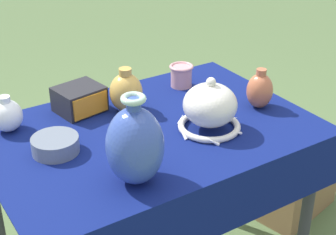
{
  "coord_description": "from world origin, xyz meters",
  "views": [
    {
      "loc": [
        -0.77,
        -1.33,
        1.64
      ],
      "look_at": [
        -0.01,
        -0.13,
        0.89
      ],
      "focal_mm": 55.0,
      "sensor_mm": 36.0,
      "label": 1
    }
  ],
  "objects_px": {
    "wooden_crate": "(288,183)",
    "vase_dome_bell": "(210,109)",
    "jar_round_terracotta": "(260,90)",
    "mosaic_tile_box": "(80,99)",
    "vase_tall_bulbous": "(135,145)",
    "cup_wide_rose": "(181,75)",
    "jar_round_porcelain": "(7,115)",
    "pot_squat_slate": "(55,145)",
    "jar_round_ochre": "(127,92)"
  },
  "relations": [
    {
      "from": "wooden_crate",
      "to": "vase_dome_bell",
      "type": "bearing_deg",
      "value": -173.15
    },
    {
      "from": "vase_dome_bell",
      "to": "jar_round_terracotta",
      "type": "bearing_deg",
      "value": 8.23
    },
    {
      "from": "vase_dome_bell",
      "to": "mosaic_tile_box",
      "type": "distance_m",
      "value": 0.48
    },
    {
      "from": "vase_tall_bulbous",
      "to": "cup_wide_rose",
      "type": "xyz_separation_m",
      "value": [
        0.48,
        0.48,
        -0.07
      ]
    },
    {
      "from": "mosaic_tile_box",
      "to": "cup_wide_rose",
      "type": "xyz_separation_m",
      "value": [
        0.43,
        -0.02,
        0.0
      ]
    },
    {
      "from": "jar_round_porcelain",
      "to": "wooden_crate",
      "type": "height_order",
      "value": "jar_round_porcelain"
    },
    {
      "from": "jar_round_porcelain",
      "to": "vase_tall_bulbous",
      "type": "bearing_deg",
      "value": -66.3
    },
    {
      "from": "jar_round_porcelain",
      "to": "pot_squat_slate",
      "type": "bearing_deg",
      "value": -69.59
    },
    {
      "from": "pot_squat_slate",
      "to": "jar_round_ochre",
      "type": "xyz_separation_m",
      "value": [
        0.33,
        0.14,
        0.05
      ]
    },
    {
      "from": "pot_squat_slate",
      "to": "jar_round_terracotta",
      "type": "bearing_deg",
      "value": -7.83
    },
    {
      "from": "jar_round_ochre",
      "to": "wooden_crate",
      "type": "distance_m",
      "value": 1.14
    },
    {
      "from": "cup_wide_rose",
      "to": "mosaic_tile_box",
      "type": "bearing_deg",
      "value": 177.91
    },
    {
      "from": "vase_tall_bulbous",
      "to": "jar_round_porcelain",
      "type": "relative_size",
      "value": 2.16
    },
    {
      "from": "mosaic_tile_box",
      "to": "wooden_crate",
      "type": "bearing_deg",
      "value": -15.63
    },
    {
      "from": "vase_tall_bulbous",
      "to": "jar_round_terracotta",
      "type": "relative_size",
      "value": 1.81
    },
    {
      "from": "mosaic_tile_box",
      "to": "jar_round_terracotta",
      "type": "xyz_separation_m",
      "value": [
        0.57,
        -0.32,
        0.02
      ]
    },
    {
      "from": "jar_round_terracotta",
      "to": "jar_round_porcelain",
      "type": "distance_m",
      "value": 0.89
    },
    {
      "from": "jar_round_porcelain",
      "to": "jar_round_ochre",
      "type": "relative_size",
      "value": 0.77
    },
    {
      "from": "vase_tall_bulbous",
      "to": "wooden_crate",
      "type": "height_order",
      "value": "vase_tall_bulbous"
    },
    {
      "from": "pot_squat_slate",
      "to": "jar_round_ochre",
      "type": "bearing_deg",
      "value": 22.25
    },
    {
      "from": "cup_wide_rose",
      "to": "jar_round_porcelain",
      "type": "relative_size",
      "value": 0.76
    },
    {
      "from": "jar_round_terracotta",
      "to": "pot_squat_slate",
      "type": "relative_size",
      "value": 1.0
    },
    {
      "from": "pot_squat_slate",
      "to": "jar_round_porcelain",
      "type": "distance_m",
      "value": 0.24
    },
    {
      "from": "mosaic_tile_box",
      "to": "jar_round_terracotta",
      "type": "bearing_deg",
      "value": -39.41
    },
    {
      "from": "jar_round_ochre",
      "to": "wooden_crate",
      "type": "bearing_deg",
      "value": -1.46
    },
    {
      "from": "mosaic_tile_box",
      "to": "jar_round_porcelain",
      "type": "relative_size",
      "value": 1.43
    },
    {
      "from": "vase_dome_bell",
      "to": "jar_round_ochre",
      "type": "distance_m",
      "value": 0.32
    },
    {
      "from": "vase_tall_bulbous",
      "to": "jar_round_porcelain",
      "type": "bearing_deg",
      "value": 113.7
    },
    {
      "from": "pot_squat_slate",
      "to": "jar_round_porcelain",
      "type": "bearing_deg",
      "value": 110.41
    },
    {
      "from": "vase_tall_bulbous",
      "to": "jar_round_terracotta",
      "type": "distance_m",
      "value": 0.64
    },
    {
      "from": "cup_wide_rose",
      "to": "jar_round_porcelain",
      "type": "xyz_separation_m",
      "value": [
        -0.69,
        0.01,
        0.01
      ]
    },
    {
      "from": "vase_tall_bulbous",
      "to": "cup_wide_rose",
      "type": "relative_size",
      "value": 2.82
    },
    {
      "from": "vase_tall_bulbous",
      "to": "wooden_crate",
      "type": "relative_size",
      "value": 0.55
    },
    {
      "from": "vase_dome_bell",
      "to": "pot_squat_slate",
      "type": "relative_size",
      "value": 1.51
    },
    {
      "from": "pot_squat_slate",
      "to": "jar_round_porcelain",
      "type": "height_order",
      "value": "jar_round_porcelain"
    },
    {
      "from": "mosaic_tile_box",
      "to": "jar_round_terracotta",
      "type": "height_order",
      "value": "jar_round_terracotta"
    },
    {
      "from": "vase_tall_bulbous",
      "to": "pot_squat_slate",
      "type": "distance_m",
      "value": 0.32
    },
    {
      "from": "jar_round_ochre",
      "to": "wooden_crate",
      "type": "height_order",
      "value": "jar_round_ochre"
    },
    {
      "from": "vase_dome_bell",
      "to": "mosaic_tile_box",
      "type": "relative_size",
      "value": 1.25
    },
    {
      "from": "jar_round_terracotta",
      "to": "wooden_crate",
      "type": "bearing_deg",
      "value": 25.15
    },
    {
      "from": "jar_round_ochre",
      "to": "pot_squat_slate",
      "type": "bearing_deg",
      "value": -157.75
    },
    {
      "from": "cup_wide_rose",
      "to": "jar_round_terracotta",
      "type": "bearing_deg",
      "value": -66.21
    },
    {
      "from": "jar_round_terracotta",
      "to": "vase_tall_bulbous",
      "type": "bearing_deg",
      "value": -164.47
    },
    {
      "from": "jar_round_ochre",
      "to": "cup_wide_rose",
      "type": "bearing_deg",
      "value": 13.96
    },
    {
      "from": "vase_dome_bell",
      "to": "jar_round_ochre",
      "type": "height_order",
      "value": "vase_dome_bell"
    },
    {
      "from": "vase_dome_bell",
      "to": "mosaic_tile_box",
      "type": "bearing_deg",
      "value": 130.94
    },
    {
      "from": "jar_round_porcelain",
      "to": "jar_round_ochre",
      "type": "distance_m",
      "value": 0.42
    },
    {
      "from": "pot_squat_slate",
      "to": "vase_tall_bulbous",
      "type": "bearing_deg",
      "value": -63.78
    },
    {
      "from": "jar_round_porcelain",
      "to": "wooden_crate",
      "type": "distance_m",
      "value": 1.47
    },
    {
      "from": "mosaic_tile_box",
      "to": "jar_round_porcelain",
      "type": "bearing_deg",
      "value": 170.93
    }
  ]
}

